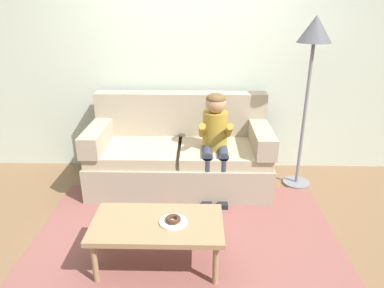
{
  "coord_description": "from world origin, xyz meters",
  "views": [
    {
      "loc": [
        0.11,
        -2.73,
        1.93
      ],
      "look_at": [
        0.04,
        0.45,
        0.65
      ],
      "focal_mm": 32.61,
      "sensor_mm": 36.0,
      "label": 1
    }
  ],
  "objects_px": {
    "couch": "(180,155)",
    "person_child": "(215,135)",
    "donut": "(173,219)",
    "floor_lamp": "(313,48)",
    "toy_controller": "(129,216)",
    "coffee_table": "(157,227)"
  },
  "relations": [
    {
      "from": "floor_lamp",
      "to": "person_child",
      "type": "bearing_deg",
      "value": -167.22
    },
    {
      "from": "couch",
      "to": "person_child",
      "type": "bearing_deg",
      "value": -29.25
    },
    {
      "from": "toy_controller",
      "to": "floor_lamp",
      "type": "height_order",
      "value": "floor_lamp"
    },
    {
      "from": "coffee_table",
      "to": "donut",
      "type": "bearing_deg",
      "value": -2.21
    },
    {
      "from": "coffee_table",
      "to": "toy_controller",
      "type": "relative_size",
      "value": 4.43
    },
    {
      "from": "coffee_table",
      "to": "person_child",
      "type": "xyz_separation_m",
      "value": [
        0.48,
        1.15,
        0.32
      ]
    },
    {
      "from": "floor_lamp",
      "to": "toy_controller",
      "type": "bearing_deg",
      "value": -157.63
    },
    {
      "from": "couch",
      "to": "coffee_table",
      "type": "xyz_separation_m",
      "value": [
        -0.1,
        -1.36,
        -0.0
      ]
    },
    {
      "from": "couch",
      "to": "coffee_table",
      "type": "height_order",
      "value": "couch"
    },
    {
      "from": "coffee_table",
      "to": "toy_controller",
      "type": "distance_m",
      "value": 0.79
    },
    {
      "from": "couch",
      "to": "coffee_table",
      "type": "relative_size",
      "value": 1.95
    },
    {
      "from": "donut",
      "to": "toy_controller",
      "type": "bearing_deg",
      "value": 127.46
    },
    {
      "from": "couch",
      "to": "person_child",
      "type": "relative_size",
      "value": 1.77
    },
    {
      "from": "person_child",
      "to": "toy_controller",
      "type": "bearing_deg",
      "value": -148.09
    },
    {
      "from": "coffee_table",
      "to": "person_child",
      "type": "bearing_deg",
      "value": 67.42
    },
    {
      "from": "donut",
      "to": "floor_lamp",
      "type": "height_order",
      "value": "floor_lamp"
    },
    {
      "from": "couch",
      "to": "person_child",
      "type": "height_order",
      "value": "person_child"
    },
    {
      "from": "couch",
      "to": "floor_lamp",
      "type": "height_order",
      "value": "floor_lamp"
    },
    {
      "from": "person_child",
      "to": "donut",
      "type": "bearing_deg",
      "value": -107.1
    },
    {
      "from": "coffee_table",
      "to": "floor_lamp",
      "type": "relative_size",
      "value": 0.54
    },
    {
      "from": "coffee_table",
      "to": "donut",
      "type": "height_order",
      "value": "donut"
    },
    {
      "from": "donut",
      "to": "toy_controller",
      "type": "relative_size",
      "value": 0.53
    }
  ]
}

